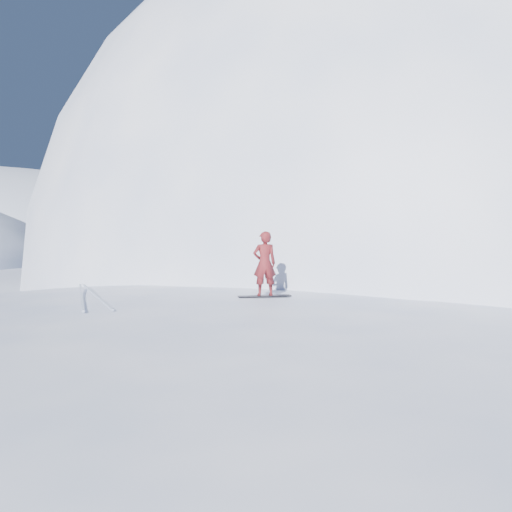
# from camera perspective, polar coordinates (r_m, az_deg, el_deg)

# --- Properties ---
(ground) EXTENTS (400.00, 400.00, 0.00)m
(ground) POSITION_cam_1_polar(r_m,az_deg,el_deg) (11.82, -9.36, -18.33)
(ground) COLOR white
(ground) RESTS_ON ground
(near_ridge) EXTENTS (36.00, 28.00, 4.80)m
(near_ridge) POSITION_cam_1_polar(r_m,az_deg,el_deg) (14.74, -6.35, -13.94)
(near_ridge) COLOR white
(near_ridge) RESTS_ON ground
(summit_peak) EXTENTS (60.00, 56.00, 56.00)m
(summit_peak) POSITION_cam_1_polar(r_m,az_deg,el_deg) (43.69, 17.61, -2.78)
(summit_peak) COLOR white
(summit_peak) RESTS_ON ground
(peak_shoulder) EXTENTS (28.00, 24.00, 18.00)m
(peak_shoulder) POSITION_cam_1_polar(r_m,az_deg,el_deg) (33.11, 5.25, -4.46)
(peak_shoulder) COLOR white
(peak_shoulder) RESTS_ON ground
(wind_bumps) EXTENTS (16.00, 14.40, 1.00)m
(wind_bumps) POSITION_cam_1_polar(r_m,az_deg,el_deg) (13.78, -12.51, -15.20)
(wind_bumps) COLOR white
(wind_bumps) RESTS_ON ground
(snowboard) EXTENTS (1.53, 0.35, 0.03)m
(snowboard) POSITION_cam_1_polar(r_m,az_deg,el_deg) (14.22, 0.98, -4.59)
(snowboard) COLOR black
(snowboard) RESTS_ON near_ridge
(snowboarder) EXTENTS (0.68, 0.46, 1.83)m
(snowboarder) POSITION_cam_1_polar(r_m,az_deg,el_deg) (14.13, 0.99, -0.86)
(snowboarder) COLOR maroon
(snowboarder) RESTS_ON snowboard
(board_tracks) EXTENTS (1.34, 5.97, 0.04)m
(board_tracks) POSITION_cam_1_polar(r_m,az_deg,el_deg) (15.23, -18.60, -4.21)
(board_tracks) COLOR silver
(board_tracks) RESTS_ON ground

